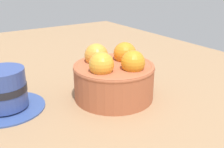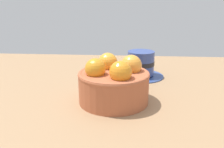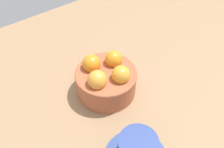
{
  "view_description": "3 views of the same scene",
  "coord_description": "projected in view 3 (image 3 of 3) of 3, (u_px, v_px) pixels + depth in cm",
  "views": [
    {
      "loc": [
        -38.47,
        26.01,
        22.6
      ],
      "look_at": [
        0.82,
        -0.12,
        4.5
      ],
      "focal_mm": 42.33,
      "sensor_mm": 36.0,
      "label": 1
    },
    {
      "loc": [
        3.33,
        -47.62,
        21.07
      ],
      "look_at": [
        -0.47,
        1.32,
        5.85
      ],
      "focal_mm": 37.75,
      "sensor_mm": 36.0,
      "label": 2
    },
    {
      "loc": [
        23.29,
        31.76,
        46.13
      ],
      "look_at": [
        -1.5,
        0.48,
        5.53
      ],
      "focal_mm": 36.98,
      "sensor_mm": 36.0,
      "label": 3
    }
  ],
  "objects": [
    {
      "name": "terracotta_bowl",
      "position": [
        106.0,
        79.0,
        0.57
      ],
      "size": [
        15.28,
        15.28,
        10.1
      ],
      "color": "#AD5938",
      "rests_on": "ground_plane"
    },
    {
      "name": "ground_plane",
      "position": [
        107.0,
        96.0,
        0.62
      ],
      "size": [
        149.22,
        91.4,
        4.69
      ],
      "primitive_type": "cube",
      "color": "#997551"
    }
  ]
}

